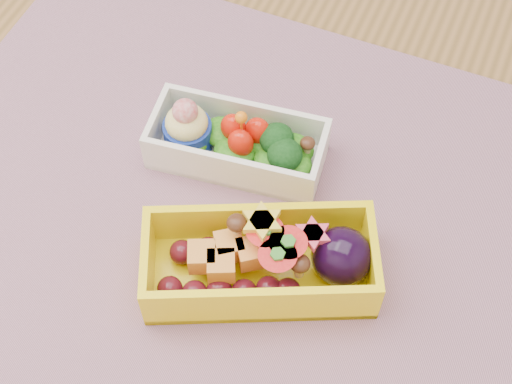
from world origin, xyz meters
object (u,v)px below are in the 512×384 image
at_px(table, 245,238).
at_px(bento_white, 236,143).
at_px(placemat, 245,219).
at_px(bento_yellow, 265,261).

distance_m(table, bento_white, 0.13).
bearing_deg(bento_white, placemat, -67.12).
height_order(table, bento_yellow, bento_yellow).
distance_m(placemat, bento_yellow, 0.06).
bearing_deg(table, placemat, -64.65).
relative_size(placemat, bento_yellow, 3.09).
bearing_deg(bento_yellow, bento_white, 99.73).
distance_m(bento_white, bento_yellow, 0.12).
bearing_deg(table, bento_white, 128.14).
relative_size(table, placemat, 2.01).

